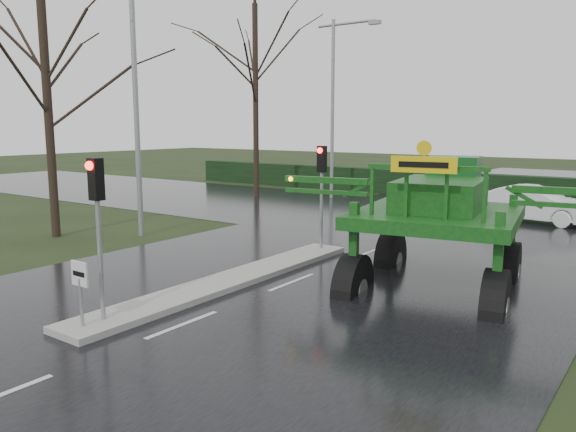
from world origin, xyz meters
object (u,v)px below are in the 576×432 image
Objects in this scene: traffic_signal_mid at (322,175)px; crop_sprayer at (358,202)px; white_sedan at (533,223)px; street_light_left_far at (337,93)px; street_light_left_near at (140,75)px; keep_left_sign at (80,283)px; traffic_signal_near at (97,204)px.

crop_sprayer is (2.95, -2.96, -0.33)m from traffic_signal_mid.
crop_sprayer is at bearing -45.11° from traffic_signal_mid.
traffic_signal_mid is 0.74× the size of white_sedan.
street_light_left_far is at bearing 113.04° from crop_sprayer.
street_light_left_near is at bearing -167.79° from traffic_signal_mid.
white_sedan is (4.35, 10.37, -2.59)m from traffic_signal_mid.
keep_left_sign is 11.32m from street_light_left_near.
traffic_signal_near is 0.42× the size of crop_sprayer.
traffic_signal_near is 8.50m from traffic_signal_mid.
keep_left_sign is 6.82m from crop_sprayer.
white_sedan is at bearing 74.58° from crop_sprayer.
crop_sprayer is (2.95, 5.54, -0.33)m from traffic_signal_near.
traffic_signal_mid is at bearing 163.00° from white_sedan.
crop_sprayer is (9.84, -15.47, -3.73)m from street_light_left_far.
traffic_signal_mid is at bearing 90.00° from keep_left_sign.
white_sedan is (1.40, 13.33, -2.26)m from crop_sprayer.
traffic_signal_mid is at bearing 125.47° from crop_sprayer.
traffic_signal_near is 6.29m from crop_sprayer.
street_light_left_near is 14.00m from street_light_left_far.
keep_left_sign is at bearing -125.46° from crop_sprayer.
street_light_left_far is at bearing 107.78° from keep_left_sign.
street_light_left_near is at bearing -90.00° from street_light_left_far.
street_light_left_near is (-6.89, -1.49, 3.40)m from traffic_signal_mid.
traffic_signal_near is 10.40m from street_light_left_near.
street_light_left_near is 17.41m from white_sedan.
street_light_left_near is 2.09× the size of white_sedan.
keep_left_sign is 0.38× the size of traffic_signal_mid.
crop_sprayer is 1.77× the size of white_sedan.
white_sedan is (11.24, -2.14, -5.99)m from street_light_left_far.
traffic_signal_near reaches higher than white_sedan.
traffic_signal_mid is (0.00, 8.50, 0.00)m from traffic_signal_near.
crop_sprayer reaches higher than traffic_signal_mid.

